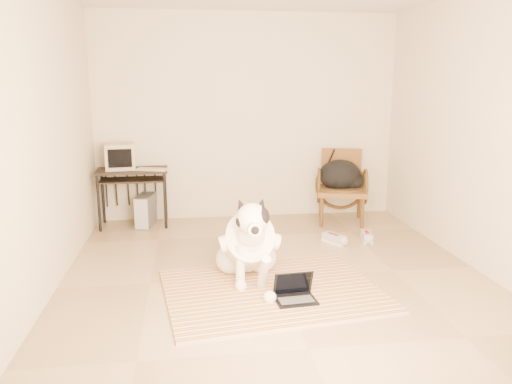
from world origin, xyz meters
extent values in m
plane|color=tan|center=(0.00, 0.00, 0.00)|extent=(4.50, 4.50, 0.00)
plane|color=beige|center=(0.00, 2.25, 1.35)|extent=(4.50, 0.00, 4.50)
plane|color=beige|center=(0.00, -2.25, 1.35)|extent=(4.50, 0.00, 4.50)
plane|color=beige|center=(-2.00, 0.00, 1.35)|extent=(0.00, 4.50, 4.50)
plane|color=beige|center=(2.00, 0.00, 1.35)|extent=(0.00, 4.50, 4.50)
cube|color=orange|center=(-0.01, -0.90, 0.01)|extent=(1.88, 0.53, 0.02)
cube|color=#337731|center=(-0.05, -0.62, 0.01)|extent=(1.88, 0.53, 0.02)
cube|color=#564280|center=(-0.09, -0.33, 0.01)|extent=(1.88, 0.53, 0.02)
cube|color=#CA7A2E|center=(-0.12, -0.05, 0.01)|extent=(1.88, 0.53, 0.02)
cube|color=beige|center=(-0.16, 0.23, 0.01)|extent=(1.88, 0.53, 0.02)
sphere|color=white|center=(-0.41, 0.14, 0.15)|extent=(0.30, 0.30, 0.30)
sphere|color=white|center=(-0.12, 0.14, 0.15)|extent=(0.30, 0.30, 0.30)
ellipsoid|color=white|center=(-0.27, 0.12, 0.18)|extent=(0.37, 0.33, 0.30)
ellipsoid|color=white|center=(-0.27, -0.05, 0.38)|extent=(0.37, 0.68, 0.64)
cylinder|color=white|center=(-0.27, -0.04, 0.38)|extent=(0.44, 0.58, 0.59)
sphere|color=white|center=(-0.27, -0.24, 0.52)|extent=(0.25, 0.25, 0.25)
sphere|color=white|center=(-0.27, -0.34, 0.68)|extent=(0.27, 0.27, 0.27)
ellipsoid|color=black|center=(-0.23, -0.34, 0.70)|extent=(0.21, 0.24, 0.20)
cylinder|color=white|center=(-0.27, -0.46, 0.64)|extent=(0.12, 0.14, 0.11)
sphere|color=black|center=(-0.27, -0.54, 0.64)|extent=(0.07, 0.07, 0.07)
cone|color=black|center=(-0.36, -0.28, 0.78)|extent=(0.14, 0.14, 0.17)
cone|color=black|center=(-0.18, -0.28, 0.78)|extent=(0.14, 0.14, 0.17)
torus|color=white|center=(-0.27, -0.26, 0.57)|extent=(0.24, 0.13, 0.22)
cylinder|color=white|center=(-0.36, -0.26, 0.22)|extent=(0.08, 0.12, 0.41)
cylinder|color=white|center=(-0.17, -0.38, 0.20)|extent=(0.08, 0.37, 0.42)
sphere|color=white|center=(-0.36, -0.28, 0.05)|extent=(0.10, 0.10, 0.10)
sphere|color=white|center=(-0.15, -0.57, 0.06)|extent=(0.11, 0.11, 0.11)
cone|color=black|center=(-0.28, 0.39, 0.06)|extent=(0.20, 0.41, 0.10)
cube|color=black|center=(0.06, -0.60, 0.03)|extent=(0.36, 0.27, 0.02)
cube|color=#49494C|center=(0.07, -0.61, 0.04)|extent=(0.30, 0.16, 0.00)
cube|color=black|center=(0.06, -0.52, 0.15)|extent=(0.34, 0.11, 0.22)
cube|color=black|center=(0.06, -0.52, 0.15)|extent=(0.30, 0.09, 0.19)
cube|color=black|center=(-1.50, 1.98, 0.72)|extent=(0.90, 0.52, 0.03)
cube|color=black|center=(-1.50, 1.93, 0.61)|extent=(0.80, 0.42, 0.02)
cylinder|color=black|center=(-1.90, 1.76, 0.35)|extent=(0.04, 0.04, 0.71)
cylinder|color=black|center=(-1.91, 2.17, 0.35)|extent=(0.04, 0.04, 0.71)
cylinder|color=black|center=(-1.10, 1.78, 0.35)|extent=(0.04, 0.04, 0.71)
cylinder|color=black|center=(-1.11, 2.19, 0.35)|extent=(0.04, 0.04, 0.71)
cube|color=#AEA588|center=(-1.65, 2.02, 0.90)|extent=(0.40, 0.38, 0.32)
cube|color=black|center=(-1.63, 1.85, 0.90)|extent=(0.28, 0.05, 0.23)
cube|color=#AEA588|center=(-1.24, 1.86, 0.75)|extent=(0.40, 0.26, 0.02)
cube|color=#49494C|center=(-1.36, 1.95, 0.20)|extent=(0.26, 0.45, 0.40)
cube|color=#B3B3B8|center=(-1.40, 1.75, 0.20)|extent=(0.17, 0.04, 0.38)
cube|color=brown|center=(1.18, 1.77, 0.42)|extent=(0.75, 0.73, 0.06)
cylinder|color=#36240E|center=(1.18, 1.77, 0.46)|extent=(0.58, 0.58, 0.04)
cube|color=brown|center=(1.25, 2.04, 0.70)|extent=(0.53, 0.17, 0.47)
cylinder|color=#36240E|center=(0.87, 1.58, 0.19)|extent=(0.05, 0.05, 0.38)
cylinder|color=#36240E|center=(0.99, 2.08, 0.19)|extent=(0.05, 0.05, 0.38)
cylinder|color=#36240E|center=(1.36, 1.46, 0.19)|extent=(0.05, 0.05, 0.38)
cylinder|color=#36240E|center=(1.49, 1.95, 0.19)|extent=(0.05, 0.05, 0.38)
ellipsoid|color=black|center=(1.15, 1.77, 0.63)|extent=(0.54, 0.45, 0.40)
ellipsoid|color=black|center=(1.29, 1.74, 0.55)|extent=(0.34, 0.28, 0.23)
cube|color=silver|center=(0.85, 0.92, 0.01)|extent=(0.26, 0.32, 0.03)
cube|color=#929297|center=(0.85, 0.92, 0.05)|extent=(0.25, 0.31, 0.09)
cube|color=#A01A15|center=(0.85, 0.92, 0.09)|extent=(0.12, 0.15, 0.02)
cube|color=silver|center=(1.25, 0.96, 0.01)|extent=(0.16, 0.29, 0.03)
cube|color=#929297|center=(1.25, 0.96, 0.05)|extent=(0.16, 0.28, 0.09)
cube|color=#A01A15|center=(1.25, 0.96, 0.09)|extent=(0.07, 0.14, 0.02)
camera|label=1|loc=(-0.78, -4.38, 1.82)|focal=35.00mm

